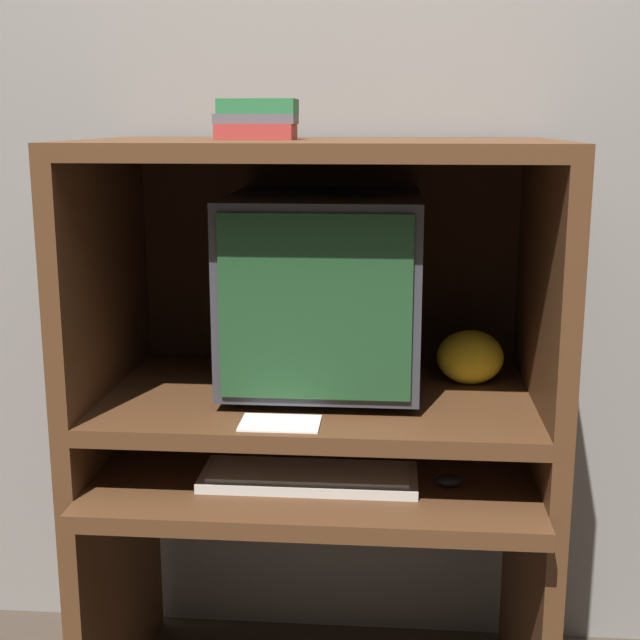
# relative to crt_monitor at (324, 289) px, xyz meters

# --- Properties ---
(wall_back) EXTENTS (6.00, 0.06, 2.60)m
(wall_back) POSITION_rel_crt_monitor_xyz_m (-0.01, 0.32, 0.29)
(wall_back) COLOR gray
(wall_back) RESTS_ON ground_plane
(desk_base) EXTENTS (1.01, 0.68, 0.64)m
(desk_base) POSITION_rel_crt_monitor_xyz_m (-0.01, -0.09, -0.59)
(desk_base) COLOR #4C2D19
(desk_base) RESTS_ON ground_plane
(desk_monitor_shelf) EXTENTS (1.01, 0.61, 0.15)m
(desk_monitor_shelf) POSITION_rel_crt_monitor_xyz_m (-0.01, -0.05, -0.25)
(desk_monitor_shelf) COLOR #4C2D19
(desk_monitor_shelf) RESTS_ON desk_base
(hutch_upper) EXTENTS (1.01, 0.61, 0.55)m
(hutch_upper) POSITION_rel_crt_monitor_xyz_m (-0.01, -0.01, 0.15)
(hutch_upper) COLOR #4C2D19
(hutch_upper) RESTS_ON desk_monitor_shelf
(crt_monitor) EXTENTS (0.42, 0.47, 0.43)m
(crt_monitor) POSITION_rel_crt_monitor_xyz_m (0.00, 0.00, 0.00)
(crt_monitor) COLOR #333338
(crt_monitor) RESTS_ON desk_monitor_shelf
(keyboard) EXTENTS (0.45, 0.17, 0.03)m
(keyboard) POSITION_rel_crt_monitor_xyz_m (-0.01, -0.21, -0.36)
(keyboard) COLOR beige
(keyboard) RESTS_ON desk_base
(mouse) EXTENTS (0.06, 0.04, 0.03)m
(mouse) POSITION_rel_crt_monitor_xyz_m (0.27, -0.21, -0.36)
(mouse) COLOR black
(mouse) RESTS_ON desk_base
(snack_bag) EXTENTS (0.15, 0.11, 0.12)m
(snack_bag) POSITION_rel_crt_monitor_xyz_m (0.33, 0.04, -0.16)
(snack_bag) COLOR gold
(snack_bag) RESTS_ON desk_monitor_shelf
(book_stack) EXTENTS (0.17, 0.12, 0.08)m
(book_stack) POSITION_rel_crt_monitor_xyz_m (-0.14, -0.04, 0.37)
(book_stack) COLOR maroon
(book_stack) RESTS_ON hutch_upper
(paper_card) EXTENTS (0.16, 0.10, 0.00)m
(paper_card) POSITION_rel_crt_monitor_xyz_m (-0.06, -0.28, -0.22)
(paper_card) COLOR white
(paper_card) RESTS_ON desk_monitor_shelf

